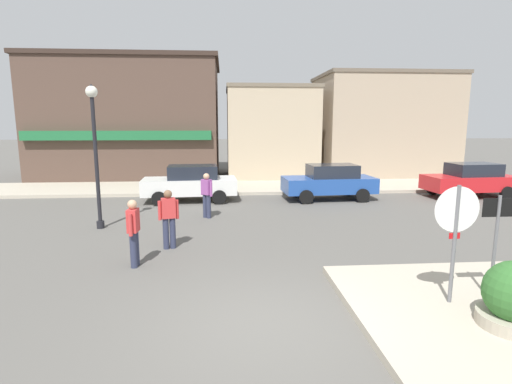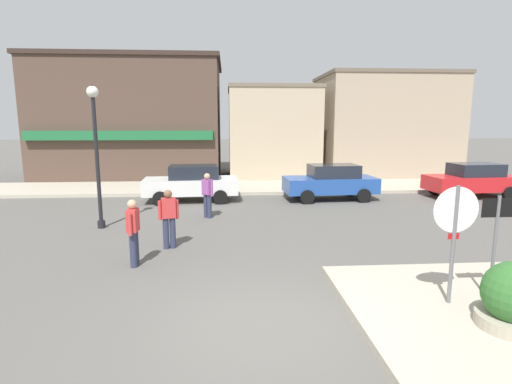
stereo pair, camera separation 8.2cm
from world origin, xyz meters
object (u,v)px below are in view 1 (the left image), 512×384
object	(u,v)px
parked_car_nearest	(190,183)
parked_car_third	(470,180)
parked_car_second	(329,181)
lamp_post	(95,136)
stop_sign	(455,229)
pedestrian_kerb_side	(169,217)
one_way_sign	(496,237)
pedestrian_crossing_near	(207,194)
pedestrian_crossing_far	(134,231)

from	to	relation	value
parked_car_nearest	parked_car_third	bearing A→B (deg)	-0.08
parked_car_second	lamp_post	bearing A→B (deg)	-153.66
stop_sign	lamp_post	xyz separation A→B (m)	(-8.09, 6.36, 1.44)
stop_sign	pedestrian_kerb_side	xyz separation A→B (m)	(-5.57, 4.05, -0.65)
one_way_sign	lamp_post	size ratio (longest dim) A/B	0.46
one_way_sign	lamp_post	xyz separation A→B (m)	(-8.89, 6.32, 1.63)
lamp_post	parked_car_third	distance (m)	15.99
pedestrian_crossing_near	one_way_sign	bearing A→B (deg)	-53.75
stop_sign	pedestrian_crossing_far	world-z (taller)	stop_sign
one_way_sign	pedestrian_crossing_far	size ratio (longest dim) A/B	1.30
parked_car_nearest	pedestrian_crossing_far	bearing A→B (deg)	-94.67
stop_sign	parked_car_second	size ratio (longest dim) A/B	0.56
one_way_sign	lamp_post	world-z (taller)	lamp_post
parked_car_third	pedestrian_kerb_side	distance (m)	14.36
pedestrian_crossing_near	pedestrian_kerb_side	distance (m)	3.61
stop_sign	parked_car_third	xyz separation A→B (m)	(7.15, 10.72, -0.71)
parked_car_second	parked_car_third	distance (m)	6.58
lamp_post	parked_car_second	xyz separation A→B (m)	(8.65, 4.28, -2.15)
stop_sign	pedestrian_crossing_far	xyz separation A→B (m)	(-6.20, 2.72, -0.65)
one_way_sign	parked_car_third	world-z (taller)	one_way_sign
one_way_sign	parked_car_nearest	bearing A→B (deg)	120.68
lamp_post	parked_car_nearest	bearing A→B (deg)	59.84
pedestrian_kerb_side	parked_car_nearest	bearing A→B (deg)	89.81
pedestrian_crossing_near	parked_car_second	bearing A→B (deg)	30.38
parked_car_nearest	pedestrian_crossing_near	bearing A→B (deg)	-75.26
pedestrian_crossing_near	pedestrian_crossing_far	xyz separation A→B (m)	(-1.49, -4.83, 0.00)
stop_sign	parked_car_nearest	size ratio (longest dim) A/B	0.56
pedestrian_kerb_side	parked_car_second	bearing A→B (deg)	47.10
one_way_sign	stop_sign	bearing A→B (deg)	-176.88
one_way_sign	parked_car_second	size ratio (longest dim) A/B	0.51
lamp_post	pedestrian_kerb_side	world-z (taller)	lamp_post
stop_sign	pedestrian_kerb_side	distance (m)	6.91
parked_car_nearest	parked_car_third	size ratio (longest dim) A/B	1.00
pedestrian_crossing_near	pedestrian_crossing_far	world-z (taller)	same
parked_car_nearest	parked_car_third	distance (m)	12.69
one_way_sign	pedestrian_crossing_near	distance (m)	9.33
lamp_post	pedestrian_crossing_far	size ratio (longest dim) A/B	2.82
pedestrian_crossing_near	parked_car_third	bearing A→B (deg)	14.95
parked_car_second	pedestrian_crossing_far	xyz separation A→B (m)	(-6.77, -7.93, 0.06)
parked_car_second	pedestrian_crossing_far	bearing A→B (deg)	-130.49
lamp_post	stop_sign	bearing A→B (deg)	-38.21
pedestrian_kerb_side	stop_sign	bearing A→B (deg)	-36.02
stop_sign	pedestrian_crossing_near	xyz separation A→B (m)	(-4.71, 7.56, -0.65)
parked_car_nearest	parked_car_second	xyz separation A→B (m)	(6.11, -0.09, 0.00)
stop_sign	pedestrian_crossing_near	world-z (taller)	stop_sign
pedestrian_crossing_near	pedestrian_crossing_far	bearing A→B (deg)	-107.16
parked_car_nearest	parked_car_second	size ratio (longest dim) A/B	1.00
one_way_sign	parked_car_third	bearing A→B (deg)	59.27
stop_sign	lamp_post	size ratio (longest dim) A/B	0.51
lamp_post	pedestrian_crossing_far	world-z (taller)	lamp_post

